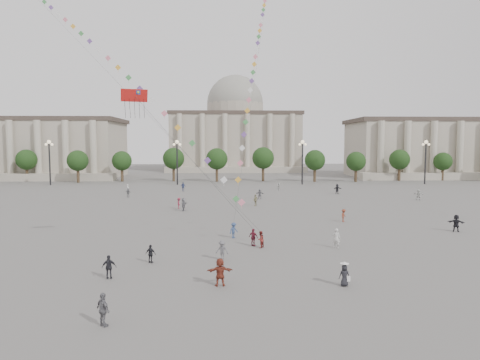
{
  "coord_description": "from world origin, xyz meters",
  "views": [
    {
      "loc": [
        -3.16,
        -32.12,
        9.62
      ],
      "look_at": [
        -1.8,
        12.0,
        5.94
      ],
      "focal_mm": 32.0,
      "sensor_mm": 36.0,
      "label": 1
    }
  ],
  "objects": [
    {
      "name": "lamp_post_mid_east",
      "position": [
        15.0,
        70.0,
        7.35
      ],
      "size": [
        2.0,
        0.9,
        10.65
      ],
      "color": "#262628",
      "rests_on": "ground"
    },
    {
      "name": "kite_flyer_1",
      "position": [
        -2.48,
        11.25,
        0.81
      ],
      "size": [
        1.18,
        1.13,
        1.61
      ],
      "primitive_type": "imported",
      "rotation": [
        0.0,
        0.0,
        0.71
      ],
      "color": "#334873",
      "rests_on": "ground"
    },
    {
      "name": "dragon_kite",
      "position": [
        -10.83,
        4.55,
        12.95
      ],
      "size": [
        6.28,
        2.2,
        16.22
      ],
      "color": "red",
      "rests_on": "ground"
    },
    {
      "name": "lamp_post_far_west",
      "position": [
        -45.0,
        70.0,
        7.35
      ],
      "size": [
        2.0,
        0.9,
        10.65
      ],
      "color": "#262628",
      "rests_on": "ground"
    },
    {
      "name": "tourist_0",
      "position": [
        -0.66,
        7.74,
        0.83
      ],
      "size": [
        1.03,
        0.9,
        1.67
      ],
      "primitive_type": "imported",
      "rotation": [
        0.0,
        0.0,
        2.52
      ],
      "color": "maroon",
      "rests_on": "ground"
    },
    {
      "name": "person_crowd_6",
      "position": [
        -3.57,
        2.76,
        0.85
      ],
      "size": [
        1.24,
        0.97,
        1.69
      ],
      "primitive_type": "imported",
      "rotation": [
        0.0,
        0.0,
        5.93
      ],
      "color": "#5D5C61",
      "rests_on": "ground"
    },
    {
      "name": "tourist_4",
      "position": [
        -11.61,
        -1.9,
        0.86
      ],
      "size": [
        1.06,
        0.56,
        1.73
      ],
      "primitive_type": "imported",
      "rotation": [
        0.0,
        0.0,
        3.28
      ],
      "color": "black",
      "rests_on": "ground"
    },
    {
      "name": "ground",
      "position": [
        0.0,
        0.0,
        0.0
      ],
      "size": [
        360.0,
        360.0,
        0.0
      ],
      "primitive_type": "plane",
      "color": "#5F5C59",
      "rests_on": "ground"
    },
    {
      "name": "tourist_3",
      "position": [
        -9.71,
        -10.0,
        0.91
      ],
      "size": [
        1.09,
        1.05,
        1.83
      ],
      "primitive_type": "imported",
      "rotation": [
        0.0,
        0.0,
        2.4
      ],
      "color": "slate",
      "rests_on": "ground"
    },
    {
      "name": "person_crowd_17",
      "position": [
        -10.36,
        31.73,
        0.82
      ],
      "size": [
        0.85,
        1.18,
        1.64
      ],
      "primitive_type": "imported",
      "rotation": [
        0.0,
        0.0,
        1.82
      ],
      "color": "maroon",
      "rests_on": "ground"
    },
    {
      "name": "tourist_2",
      "position": [
        -3.64,
        -3.66,
        0.96
      ],
      "size": [
        1.83,
        0.73,
        1.92
      ],
      "primitive_type": "imported",
      "rotation": [
        0.0,
        0.0,
        3.23
      ],
      "color": "brown",
      "rests_on": "ground"
    },
    {
      "name": "hat_person",
      "position": [
        4.82,
        -3.97,
        0.81
      ],
      "size": [
        0.77,
        0.6,
        1.69
      ],
      "color": "black",
      "rests_on": "ground"
    },
    {
      "name": "person_crowd_9",
      "position": [
        18.32,
        49.93,
        0.97
      ],
      "size": [
        1.89,
        1.13,
        1.94
      ],
      "primitive_type": "imported",
      "rotation": [
        0.0,
        0.0,
        0.33
      ],
      "color": "black",
      "rests_on": "ground"
    },
    {
      "name": "kite_flyer_0",
      "position": [
        -0.04,
        7.0,
        0.79
      ],
      "size": [
        0.93,
        0.97,
        1.57
      ],
      "primitive_type": "imported",
      "rotation": [
        0.0,
        0.0,
        4.1
      ],
      "color": "maroon",
      "rests_on": "ground"
    },
    {
      "name": "tourist_1",
      "position": [
        -9.37,
        2.16,
        0.75
      ],
      "size": [
        0.95,
        0.64,
        1.5
      ],
      "primitive_type": "imported",
      "rotation": [
        0.0,
        0.0,
        2.8
      ],
      "color": "black",
      "rests_on": "ground"
    },
    {
      "name": "lamp_post_mid_west",
      "position": [
        -15.0,
        70.0,
        7.35
      ],
      "size": [
        2.0,
        0.9,
        10.65
      ],
      "color": "#262628",
      "rests_on": "ground"
    },
    {
      "name": "person_crowd_16",
      "position": [
        -21.18,
        45.76,
        0.83
      ],
      "size": [
        0.98,
        0.41,
        1.66
      ],
      "primitive_type": "imported",
      "rotation": [
        0.0,
        0.0,
        6.28
      ],
      "color": "slate",
      "rests_on": "ground"
    },
    {
      "name": "person_crowd_19",
      "position": [
        -9.44,
        29.43,
        0.97
      ],
      "size": [
        1.04,
        1.88,
        1.93
      ],
      "primitive_type": "imported",
      "rotation": [
        0.0,
        0.0,
        1.3
      ],
      "color": "slate",
      "rests_on": "ground"
    },
    {
      "name": "person_crowd_10",
      "position": [
        -22.76,
        52.57,
        0.89
      ],
      "size": [
        0.47,
        0.68,
        1.78
      ],
      "primitive_type": "imported",
      "rotation": [
        0.0,
        0.0,
        1.64
      ],
      "color": "silver",
      "rests_on": "ground"
    },
    {
      "name": "person_crowd_3",
      "position": [
        22.16,
        13.72,
        0.95
      ],
      "size": [
        1.83,
        1.3,
        1.9
      ],
      "primitive_type": "imported",
      "rotation": [
        0.0,
        0.0,
        2.67
      ],
      "color": "black",
      "rests_on": "ground"
    },
    {
      "name": "person_crowd_0",
      "position": [
        -12.23,
        55.89,
        0.92
      ],
      "size": [
        1.13,
        0.58,
        1.84
      ],
      "primitive_type": "imported",
      "rotation": [
        0.0,
        0.0,
        0.12
      ],
      "color": "#37457C",
      "rests_on": "ground"
    },
    {
      "name": "person_crowd_7",
      "position": [
        30.03,
        40.37,
        0.97
      ],
      "size": [
        1.86,
        1.29,
        1.93
      ],
      "primitive_type": "imported",
      "rotation": [
        0.0,
        0.0,
        2.69
      ],
      "color": "silver",
      "rests_on": "ground"
    },
    {
      "name": "lamp_post_far_east",
      "position": [
        45.0,
        70.0,
        7.35
      ],
      "size": [
        2.0,
        0.9,
        10.65
      ],
      "color": "#262628",
      "rests_on": "ground"
    },
    {
      "name": "person_crowd_13",
      "position": [
        7.03,
        6.73,
        0.92
      ],
      "size": [
        0.8,
        0.71,
        1.84
      ],
      "primitive_type": "imported",
      "rotation": [
        0.0,
        0.0,
        2.63
      ],
      "color": "silver",
      "rests_on": "ground"
    },
    {
      "name": "hall_central",
      "position": [
        0.0,
        129.22,
        14.23
      ],
      "size": [
        48.3,
        34.3,
        35.5
      ],
      "color": "#AAA18F",
      "rests_on": "ground"
    },
    {
      "name": "kite_train_mid",
      "position": [
        1.75,
        35.58,
        25.1
      ],
      "size": [
        8.69,
        45.88,
        64.14
      ],
      "color": "#3F3F3F",
      "rests_on": "ground"
    },
    {
      "name": "person_crowd_12",
      "position": [
        2.68,
        42.84,
        0.88
      ],
      "size": [
        1.69,
        1.2,
        1.76
      ],
      "primitive_type": "imported",
      "rotation": [
        0.0,
        0.0,
        2.68
      ],
      "color": "slate",
      "rests_on": "ground"
    },
    {
      "name": "person_crowd_8",
      "position": [
        11.39,
        20.11,
        0.8
      ],
      "size": [
        1.07,
        1.18,
        1.59
      ],
      "primitive_type": "imported",
      "rotation": [
        0.0,
        0.0,
        0.97
      ],
      "color": "brown",
      "rests_on": "ground"
    },
    {
      "name": "person_crowd_18",
      "position": [
        1.31,
        34.06,
        0.92
      ],
      "size": [
        1.0,
        1.14,
        1.84
      ],
      "primitive_type": "imported",
      "rotation": [
        0.0,
        0.0,
        4.08
      ],
      "color": "#979168",
      "rests_on": "ground"
    },
    {
      "name": "person_crowd_4",
      "position": [
        7.69,
        56.88,
        0.81
      ],
      "size": [
        1.1,
        1.55,
        1.61
      ],
      "primitive_type": "imported",
      "rotation": [
        0.0,
        0.0,
        4.24
      ],
      "color": "silver",
      "rests_on": "ground"
    },
    {
      "name": "tree_row",
      "position": [
        0.0,
        78.0,
        5.39
      ],
      "size": [
        137.12,
        5.12,
        8.0
      ],
      "color": "#3A291D",
      "rests_on": "ground"
    },
    {
      "name": "kite_train_west",
      "position": [
        -19.62,
        26.76,
        21.11
      ],
      "size": [
        36.66,
        36.48,
        63.97
      ],
      "color": "#3F3F3F",
      "rests_on": "ground"
    }
  ]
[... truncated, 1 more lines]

